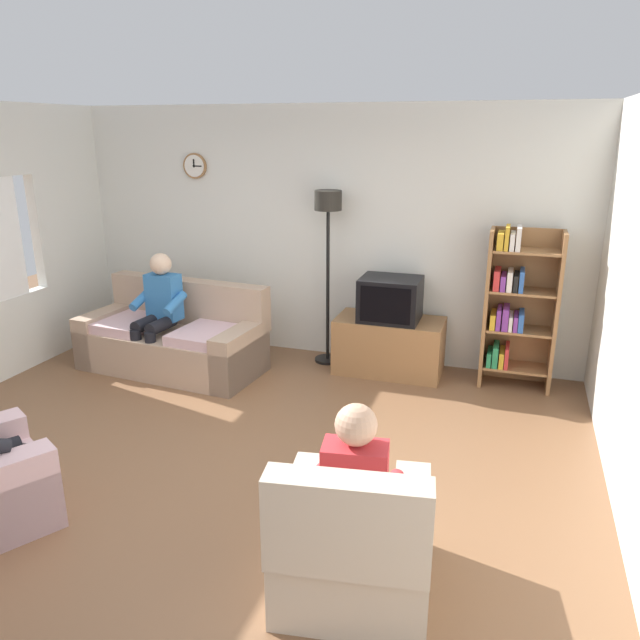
# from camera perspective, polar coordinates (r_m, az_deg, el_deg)

# --- Properties ---
(ground_plane) EXTENTS (12.00, 12.00, 0.00)m
(ground_plane) POSITION_cam_1_polar(r_m,az_deg,el_deg) (4.81, -9.82, -13.30)
(ground_plane) COLOR brown
(back_wall_assembly) EXTENTS (6.20, 0.17, 2.70)m
(back_wall_assembly) POSITION_cam_1_polar(r_m,az_deg,el_deg) (6.68, 0.25, 8.11)
(back_wall_assembly) COLOR silver
(back_wall_assembly) RESTS_ON ground_plane
(couch) EXTENTS (1.97, 1.04, 0.90)m
(couch) POSITION_cam_1_polar(r_m,az_deg,el_deg) (6.60, -13.55, -1.83)
(couch) COLOR tan
(couch) RESTS_ON ground_plane
(tv_stand) EXTENTS (1.10, 0.56, 0.58)m
(tv_stand) POSITION_cam_1_polar(r_m,az_deg,el_deg) (6.35, 6.51, -2.41)
(tv_stand) COLOR olive
(tv_stand) RESTS_ON ground_plane
(tv) EXTENTS (0.60, 0.49, 0.44)m
(tv) POSITION_cam_1_polar(r_m,az_deg,el_deg) (6.18, 6.62, 1.97)
(tv) COLOR black
(tv) RESTS_ON tv_stand
(bookshelf) EXTENTS (0.68, 0.36, 1.59)m
(bookshelf) POSITION_cam_1_polar(r_m,az_deg,el_deg) (6.15, 17.91, 1.26)
(bookshelf) COLOR olive
(bookshelf) RESTS_ON ground_plane
(floor_lamp) EXTENTS (0.28, 0.28, 1.85)m
(floor_lamp) POSITION_cam_1_polar(r_m,az_deg,el_deg) (6.33, 0.76, 8.49)
(floor_lamp) COLOR black
(floor_lamp) RESTS_ON ground_plane
(armchair_near_bookshelf) EXTENTS (0.92, 0.99, 0.90)m
(armchair_near_bookshelf) POSITION_cam_1_polar(r_m,az_deg,el_deg) (3.51, 3.18, -20.36)
(armchair_near_bookshelf) COLOR #BCAD99
(armchair_near_bookshelf) RESTS_ON ground_plane
(person_on_couch) EXTENTS (0.54, 0.56, 1.24)m
(person_on_couch) POSITION_cam_1_polar(r_m,az_deg,el_deg) (6.44, -14.98, 1.20)
(person_on_couch) COLOR #3372B2
(person_on_couch) RESTS_ON ground_plane
(person_in_right_armchair) EXTENTS (0.55, 0.58, 1.12)m
(person_in_right_armchair) POSITION_cam_1_polar(r_m,az_deg,el_deg) (3.40, 3.45, -15.24)
(person_in_right_armchair) COLOR red
(person_in_right_armchair) RESTS_ON ground_plane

